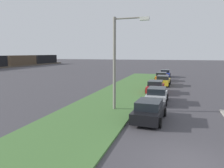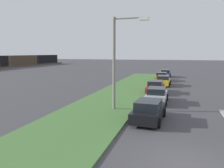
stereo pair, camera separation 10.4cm
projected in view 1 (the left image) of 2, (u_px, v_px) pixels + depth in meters
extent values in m
plane|color=#423F44|center=(188.00, 165.00, 9.36)|extent=(300.00, 300.00, 0.00)
cube|color=#477238|center=(108.00, 103.00, 20.71)|extent=(60.00, 6.00, 0.12)
cube|color=black|center=(149.00, 112.00, 15.49)|extent=(4.40, 2.05, 0.70)
cube|color=black|center=(149.00, 104.00, 15.22)|extent=(2.29, 1.73, 0.55)
cylinder|color=black|center=(141.00, 110.00, 17.08)|extent=(0.65, 0.26, 0.64)
cylinder|color=black|center=(165.00, 112.00, 16.48)|extent=(0.65, 0.26, 0.64)
cylinder|color=black|center=(132.00, 120.00, 14.56)|extent=(0.65, 0.26, 0.64)
cylinder|color=black|center=(160.00, 123.00, 13.96)|extent=(0.65, 0.26, 0.64)
cube|color=#B2B5BA|center=(157.00, 97.00, 21.11)|extent=(4.31, 1.82, 0.70)
cube|color=black|center=(157.00, 91.00, 20.84)|extent=(2.21, 1.61, 0.55)
cylinder|color=black|center=(149.00, 96.00, 22.68)|extent=(0.64, 0.22, 0.64)
cylinder|color=black|center=(167.00, 97.00, 22.18)|extent=(0.64, 0.22, 0.64)
cylinder|color=black|center=(145.00, 102.00, 20.12)|extent=(0.64, 0.22, 0.64)
cylinder|color=black|center=(166.00, 103.00, 19.61)|extent=(0.64, 0.22, 0.64)
cube|color=red|center=(155.00, 88.00, 26.38)|extent=(4.32, 1.85, 0.70)
cube|color=black|center=(155.00, 83.00, 26.11)|extent=(2.22, 1.63, 0.55)
cylinder|color=black|center=(149.00, 88.00, 27.95)|extent=(0.64, 0.23, 0.64)
cylinder|color=black|center=(164.00, 89.00, 27.44)|extent=(0.64, 0.23, 0.64)
cylinder|color=black|center=(146.00, 91.00, 25.40)|extent=(0.64, 0.23, 0.64)
cylinder|color=black|center=(162.00, 92.00, 24.88)|extent=(0.64, 0.23, 0.64)
cube|color=gold|center=(163.00, 82.00, 32.26)|extent=(4.35, 1.93, 0.70)
cube|color=black|center=(163.00, 77.00, 31.98)|extent=(2.25, 1.67, 0.55)
cylinder|color=black|center=(158.00, 82.00, 33.84)|extent=(0.65, 0.24, 0.64)
cylinder|color=black|center=(170.00, 82.00, 33.29)|extent=(0.65, 0.24, 0.64)
cylinder|color=black|center=(156.00, 84.00, 31.29)|extent=(0.65, 0.24, 0.64)
cylinder|color=black|center=(169.00, 85.00, 30.74)|extent=(0.65, 0.24, 0.64)
cube|color=orange|center=(161.00, 77.00, 37.73)|extent=(4.33, 1.86, 0.70)
cube|color=black|center=(161.00, 74.00, 37.45)|extent=(2.22, 1.63, 0.55)
cylinder|color=black|center=(157.00, 78.00, 39.30)|extent=(0.64, 0.23, 0.64)
cylinder|color=black|center=(167.00, 78.00, 38.78)|extent=(0.64, 0.23, 0.64)
cylinder|color=black|center=(155.00, 80.00, 36.75)|extent=(0.64, 0.23, 0.64)
cylinder|color=black|center=(166.00, 80.00, 36.22)|extent=(0.64, 0.23, 0.64)
cube|color=#23389E|center=(165.00, 74.00, 43.72)|extent=(4.32, 1.85, 0.70)
cube|color=black|center=(165.00, 71.00, 43.44)|extent=(2.22, 1.63, 0.55)
cylinder|color=black|center=(161.00, 75.00, 45.28)|extent=(0.64, 0.23, 0.64)
cylinder|color=black|center=(170.00, 75.00, 44.80)|extent=(0.64, 0.23, 0.64)
cylinder|color=black|center=(160.00, 76.00, 42.70)|extent=(0.64, 0.23, 0.64)
cylinder|color=black|center=(170.00, 76.00, 42.22)|extent=(0.64, 0.23, 0.64)
cube|color=#473828|center=(21.00, 60.00, 79.10)|extent=(14.00, 3.00, 3.40)
cube|color=black|center=(45.00, 59.00, 93.55)|extent=(14.00, 3.00, 3.40)
cylinder|color=gray|center=(114.00, 65.00, 17.85)|extent=(0.24, 0.24, 7.50)
cylinder|color=gray|center=(129.00, 18.00, 16.94)|extent=(0.29, 2.40, 0.12)
cube|color=silver|center=(145.00, 19.00, 16.54)|extent=(0.41, 0.72, 0.24)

